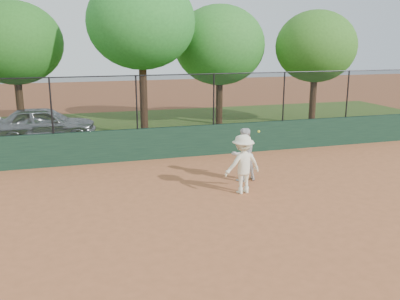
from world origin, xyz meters
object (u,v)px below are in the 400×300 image
object	(u,v)px
tree_1	(14,43)
tree_2	(141,23)
parked_car	(44,123)
player_main	(243,164)
player_second	(243,155)
tree_4	(316,47)
tree_3	(220,45)

from	to	relation	value
tree_1	tree_2	world-z (taller)	tree_2
parked_car	player_main	xyz separation A→B (m)	(5.88, -9.25, 0.12)
player_second	tree_4	bearing A→B (deg)	-141.25
player_second	tree_4	distance (m)	11.38
tree_1	tree_2	bearing A→B (deg)	-22.45
player_second	tree_1	bearing A→B (deg)	-62.95
player_main	tree_4	xyz separation A→B (m)	(7.76, 9.23, 3.21)
player_second	tree_2	distance (m)	9.13
player_main	tree_2	world-z (taller)	tree_2
parked_car	tree_3	distance (m)	9.63
player_second	tree_2	xyz separation A→B (m)	(-1.86, 7.83, 4.33)
player_main	tree_3	distance (m)	11.65
player_second	tree_2	bearing A→B (deg)	-86.00
tree_3	parked_car	bearing A→B (deg)	-170.28
tree_1	tree_3	size ratio (longest dim) A/B	1.00
player_second	tree_4	xyz separation A→B (m)	(7.29, 8.12, 3.23)
tree_1	tree_3	bearing A→B (deg)	-2.82
tree_2	tree_4	world-z (taller)	tree_2
player_main	tree_3	bearing A→B (deg)	74.42
player_main	tree_1	size ratio (longest dim) A/B	0.31
tree_2	tree_3	distance (m)	4.86
player_main	parked_car	bearing A→B (deg)	122.46
player_second	tree_3	size ratio (longest dim) A/B	0.28
tree_4	tree_2	bearing A→B (deg)	-178.15
tree_2	tree_3	bearing A→B (deg)	22.65
tree_4	tree_1	bearing A→B (deg)	172.18
tree_2	tree_4	distance (m)	9.21
tree_3	player_second	bearing A→B (deg)	-104.68
player_second	tree_1	distance (m)	13.06
tree_3	player_main	bearing A→B (deg)	-105.58
parked_car	player_second	distance (m)	10.32
parked_car	player_second	xyz separation A→B (m)	(6.36, -8.13, 0.09)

